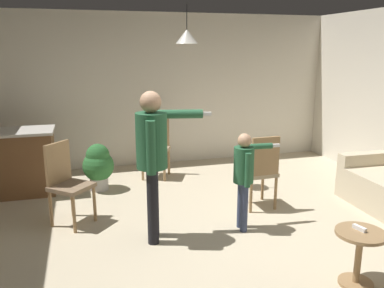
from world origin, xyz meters
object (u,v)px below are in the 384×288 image
at_px(spare_remote_on_table, 360,228).
at_px(potted_plant_corner, 98,165).
at_px(kitchen_counter, 11,163).
at_px(dining_chair_near_wall, 261,169).
at_px(dining_chair_by_counter, 66,180).
at_px(dining_chair_centre_back, 157,144).
at_px(side_table_by_couch, 359,252).
at_px(person_child, 244,171).
at_px(person_adult, 153,150).

bearing_deg(spare_remote_on_table, potted_plant_corner, 124.08).
bearing_deg(kitchen_counter, dining_chair_near_wall, -24.09).
bearing_deg(dining_chair_by_counter, potted_plant_corner, -158.86).
bearing_deg(kitchen_counter, dining_chair_centre_back, 7.05).
height_order(dining_chair_by_counter, dining_chair_centre_back, same).
distance_m(kitchen_counter, dining_chair_near_wall, 3.57).
bearing_deg(side_table_by_couch, dining_chair_by_counter, 140.64).
bearing_deg(dining_chair_near_wall, spare_remote_on_table, -89.59).
bearing_deg(person_child, dining_chair_centre_back, -161.34).
height_order(dining_chair_by_counter, spare_remote_on_table, dining_chair_by_counter).
bearing_deg(side_table_by_couch, person_child, 112.18).
xyz_separation_m(dining_chair_near_wall, dining_chair_centre_back, (-1.06, 1.73, 0.00)).
bearing_deg(dining_chair_by_counter, dining_chair_centre_back, 179.60).
relative_size(dining_chair_by_counter, spare_remote_on_table, 7.69).
xyz_separation_m(dining_chair_near_wall, spare_remote_on_table, (0.09, -1.83, -0.01)).
height_order(side_table_by_couch, potted_plant_corner, potted_plant_corner).
relative_size(kitchen_counter, spare_remote_on_table, 9.69).
bearing_deg(dining_chair_centre_back, spare_remote_on_table, 131.59).
relative_size(side_table_by_couch, potted_plant_corner, 0.73).
bearing_deg(potted_plant_corner, spare_remote_on_table, -55.92).
xyz_separation_m(dining_chair_by_counter, dining_chair_centre_back, (1.39, 1.52, 0.00)).
relative_size(side_table_by_couch, person_adult, 0.31).
relative_size(person_child, potted_plant_corner, 1.63).
distance_m(kitchen_counter, potted_plant_corner, 1.24).
bearing_deg(side_table_by_couch, potted_plant_corner, 123.68).
distance_m(dining_chair_by_counter, dining_chair_near_wall, 2.45).
height_order(dining_chair_centre_back, spare_remote_on_table, dining_chair_centre_back).
distance_m(person_child, potted_plant_corner, 2.44).
bearing_deg(dining_chair_by_counter, kitchen_counter, -105.09).
height_order(dining_chair_near_wall, potted_plant_corner, dining_chair_near_wall).
relative_size(dining_chair_near_wall, potted_plant_corner, 1.40).
bearing_deg(dining_chair_centre_back, side_table_by_couch, 131.31).
relative_size(side_table_by_couch, dining_chair_centre_back, 0.52).
distance_m(kitchen_counter, dining_chair_centre_back, 2.21).
bearing_deg(person_child, person_adult, -87.55).
relative_size(kitchen_counter, dining_chair_by_counter, 1.26).
distance_m(kitchen_counter, person_child, 3.44).
bearing_deg(dining_chair_by_counter, side_table_by_couch, 92.58).
bearing_deg(kitchen_counter, potted_plant_corner, -7.17).
height_order(person_adult, dining_chair_by_counter, person_adult).
relative_size(dining_chair_by_counter, dining_chair_near_wall, 1.00).
height_order(kitchen_counter, dining_chair_near_wall, dining_chair_near_wall).
height_order(person_child, potted_plant_corner, person_child).
xyz_separation_m(kitchen_counter, dining_chair_near_wall, (3.26, -1.46, 0.07)).
bearing_deg(potted_plant_corner, side_table_by_couch, -56.32).
distance_m(person_child, spare_remote_on_table, 1.42).
bearing_deg(person_adult, dining_chair_near_wall, 120.57).
xyz_separation_m(kitchen_counter, potted_plant_corner, (1.23, -0.15, -0.09)).
bearing_deg(side_table_by_couch, dining_chair_centre_back, 107.63).
xyz_separation_m(potted_plant_corner, spare_remote_on_table, (2.12, -3.13, 0.15)).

